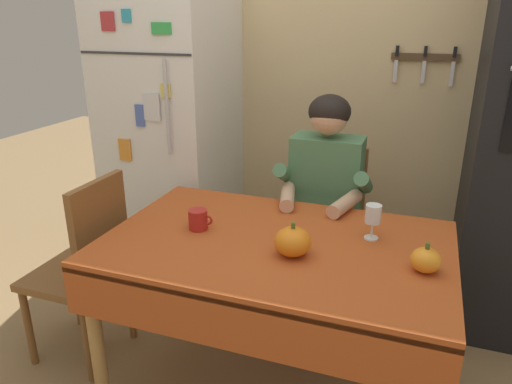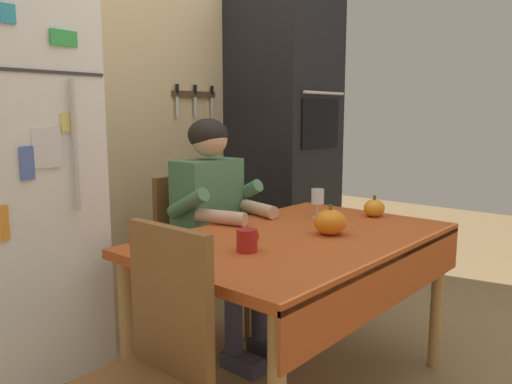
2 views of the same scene
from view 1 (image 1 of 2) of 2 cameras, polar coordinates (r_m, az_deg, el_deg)
The scene contains 10 objects.
back_wall_assembly at distance 2.98m, azimuth 11.02°, elevation 14.16°, with size 3.70×0.13×2.60m.
refrigerator at distance 3.02m, azimuth -9.99°, elevation 6.57°, with size 0.68×0.71×1.80m.
dining_table at distance 1.98m, azimuth 2.17°, elevation -8.25°, with size 1.40×0.90×0.74m.
chair_behind_person at distance 2.72m, azimuth 8.64°, elevation -3.56°, with size 0.40×0.40×0.93m.
seated_person at distance 2.46m, azimuth 8.02°, elevation -0.43°, with size 0.47×0.55×1.25m.
chair_left_side at distance 2.40m, azimuth -19.59°, elevation -8.04°, with size 0.40×0.40×0.93m.
coffee_mug at distance 2.05m, azimuth -6.92°, elevation -3.29°, with size 0.11×0.08×0.09m.
wine_glass at distance 1.99m, azimuth 13.86°, elevation -2.75°, with size 0.06×0.06×0.15m.
pumpkin_large at distance 1.82m, azimuth 4.41°, elevation -5.98°, with size 0.14×0.14×0.13m.
pumpkin_medium at distance 1.82m, azimuth 19.68°, elevation -7.68°, with size 0.11×0.11×0.11m.
Camera 1 is at (0.52, -1.58, 1.60)m, focal length 33.37 mm.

